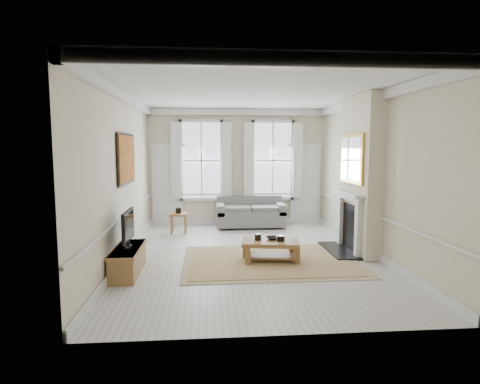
{
  "coord_description": "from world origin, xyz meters",
  "views": [
    {
      "loc": [
        -0.89,
        -8.23,
        2.31
      ],
      "look_at": [
        -0.13,
        1.03,
        1.25
      ],
      "focal_mm": 30.0,
      "sensor_mm": 36.0,
      "label": 1
    }
  ],
  "objects": [
    {
      "name": "ceiling",
      "position": [
        0.0,
        0.0,
        3.4
      ],
      "size": [
        7.2,
        7.2,
        0.0
      ],
      "primitive_type": "plane",
      "rotation": [
        3.14,
        0.0,
        0.0
      ],
      "color": "white",
      "rests_on": "back_wall"
    },
    {
      "name": "ceramic_pot_b",
      "position": [
        0.57,
        -0.47,
        0.48
      ],
      "size": [
        0.16,
        0.16,
        0.11
      ],
      "primitive_type": "cylinder",
      "color": "black",
      "rests_on": "coffee_table"
    },
    {
      "name": "tv_stand",
      "position": [
        -2.34,
        -0.99,
        0.24
      ],
      "size": [
        0.44,
        1.36,
        0.48
      ],
      "primitive_type": "cube",
      "color": "brown",
      "rests_on": "floor"
    },
    {
      "name": "window_left",
      "position": [
        -1.05,
        3.55,
        1.9
      ],
      "size": [
        1.26,
        0.2,
        2.2
      ],
      "primitive_type": null,
      "color": "#B2BCC6",
      "rests_on": "back_wall"
    },
    {
      "name": "chimney_breast",
      "position": [
        2.43,
        0.2,
        1.7
      ],
      "size": [
        0.35,
        1.7,
        3.38
      ],
      "primitive_type": "cube",
      "color": "beige",
      "rests_on": "floor"
    },
    {
      "name": "painting",
      "position": [
        -2.56,
        0.3,
        2.05
      ],
      "size": [
        0.05,
        1.66,
        1.06
      ],
      "primitive_type": "cube",
      "color": "#C27A21",
      "rests_on": "left_wall"
    },
    {
      "name": "floor",
      "position": [
        0.0,
        0.0,
        0.0
      ],
      "size": [
        7.2,
        7.2,
        0.0
      ],
      "primitive_type": "plane",
      "color": "#B7B5AD",
      "rests_on": "ground"
    },
    {
      "name": "bowl",
      "position": [
        0.42,
        -0.32,
        0.45
      ],
      "size": [
        0.27,
        0.27,
        0.06
      ],
      "primitive_type": "imported",
      "rotation": [
        0.0,
        0.0,
        0.14
      ],
      "color": "black",
      "rests_on": "coffee_table"
    },
    {
      "name": "window_right",
      "position": [
        1.05,
        3.55,
        1.9
      ],
      "size": [
        1.26,
        0.2,
        2.2
      ],
      "primitive_type": null,
      "color": "#B2BCC6",
      "rests_on": "back_wall"
    },
    {
      "name": "right_wall",
      "position": [
        2.6,
        0.0,
        1.7
      ],
      "size": [
        0.0,
        7.2,
        7.2
      ],
      "primitive_type": "plane",
      "rotation": [
        1.57,
        0.0,
        -1.57
      ],
      "color": "beige",
      "rests_on": "floor"
    },
    {
      "name": "door_left",
      "position": [
        -2.05,
        3.56,
        1.15
      ],
      "size": [
        0.9,
        0.08,
        2.3
      ],
      "primitive_type": "cube",
      "color": "silver",
      "rests_on": "floor"
    },
    {
      "name": "left_wall",
      "position": [
        -2.6,
        0.0,
        1.7
      ],
      "size": [
        0.0,
        7.2,
        7.2
      ],
      "primitive_type": "plane",
      "rotation": [
        1.57,
        0.0,
        1.57
      ],
      "color": "beige",
      "rests_on": "floor"
    },
    {
      "name": "coffee_table",
      "position": [
        0.37,
        -0.42,
        0.34
      ],
      "size": [
        1.22,
        0.82,
        0.42
      ],
      "rotation": [
        0.0,
        0.0,
        -0.15
      ],
      "color": "brown",
      "rests_on": "rug"
    },
    {
      "name": "door_right",
      "position": [
        2.05,
        3.56,
        1.15
      ],
      "size": [
        0.9,
        0.08,
        2.3
      ],
      "primitive_type": "cube",
      "color": "silver",
      "rests_on": "floor"
    },
    {
      "name": "tv",
      "position": [
        -2.32,
        -0.99,
        0.88
      ],
      "size": [
        0.08,
        0.9,
        0.68
      ],
      "color": "black",
      "rests_on": "tv_stand"
    },
    {
      "name": "sofa",
      "position": [
        0.34,
        3.11,
        0.36
      ],
      "size": [
        1.92,
        0.93,
        0.88
      ],
      "color": "#5B5B58",
      "rests_on": "floor"
    },
    {
      "name": "side_table",
      "position": [
        -1.66,
        2.45,
        0.43
      ],
      "size": [
        0.47,
        0.47,
        0.53
      ],
      "rotation": [
        0.0,
        0.0,
        -0.08
      ],
      "color": "brown",
      "rests_on": "floor"
    },
    {
      "name": "fireplace",
      "position": [
        2.2,
        0.2,
        0.73
      ],
      "size": [
        0.21,
        1.45,
        1.33
      ],
      "color": "silver",
      "rests_on": "floor"
    },
    {
      "name": "rug",
      "position": [
        0.37,
        -0.42,
        0.01
      ],
      "size": [
        3.5,
        2.6,
        0.02
      ],
      "primitive_type": "cube",
      "color": "#9D7D51",
      "rests_on": "floor"
    },
    {
      "name": "mirror",
      "position": [
        2.21,
        0.2,
        2.05
      ],
      "size": [
        0.06,
        1.26,
        1.06
      ],
      "primitive_type": "cube",
      "color": "gold",
      "rests_on": "chimney_breast"
    },
    {
      "name": "ceramic_pot_a",
      "position": [
        0.12,
        -0.37,
        0.49
      ],
      "size": [
        0.13,
        0.13,
        0.13
      ],
      "primitive_type": "cylinder",
      "color": "black",
      "rests_on": "coffee_table"
    },
    {
      "name": "hearth",
      "position": [
        2.0,
        0.2,
        0.03
      ],
      "size": [
        0.55,
        1.5,
        0.05
      ],
      "primitive_type": "cube",
      "color": "black",
      "rests_on": "floor"
    },
    {
      "name": "back_wall",
      "position": [
        0.0,
        3.6,
        1.7
      ],
      "size": [
        5.2,
        0.0,
        5.2
      ],
      "primitive_type": "plane",
      "rotation": [
        1.57,
        0.0,
        0.0
      ],
      "color": "beige",
      "rests_on": "floor"
    }
  ]
}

